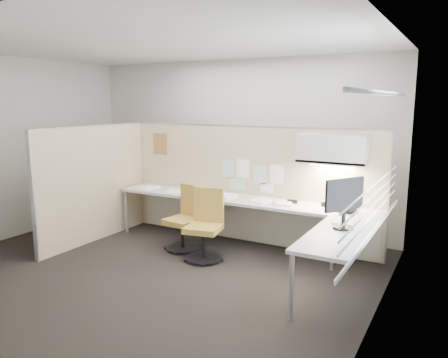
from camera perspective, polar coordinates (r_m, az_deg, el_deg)
The scene contains 27 objects.
floor at distance 5.86m, azimuth -9.17°, elevation -11.33°, with size 5.50×4.50×0.01m, color black.
ceiling at distance 5.50m, azimuth -10.04°, elevation 17.09°, with size 5.50×4.50×0.01m, color white.
wall_back at distance 7.38m, azimuth 1.43°, elevation 4.50°, with size 5.50×0.02×2.80m, color beige.
wall_left at distance 7.53m, azimuth -26.18°, elevation 3.58°, with size 0.02×4.50×2.80m, color beige.
wall_right at distance 4.36m, azimuth 19.90°, elevation -0.06°, with size 0.02×4.50×2.80m, color beige.
window_pane at distance 4.34m, azimuth 19.69°, elevation 1.91°, with size 0.01×2.80×1.30m, color #95A3AD.
partition_back at distance 6.63m, azimuth 2.99°, elevation -0.73°, with size 4.10×0.06×1.75m, color tan.
partition_left at distance 6.95m, azimuth -16.55°, elevation -0.64°, with size 0.06×2.20×1.75m, color tan.
desk at distance 6.12m, azimuth 4.20°, elevation -4.31°, with size 4.00×2.07×0.73m.
overhead_bin at distance 5.87m, azimuth 14.04°, elevation 3.82°, with size 0.90×0.36×0.38m, color beige.
task_light_strip at distance 5.90m, azimuth 13.95°, elevation 1.79°, with size 0.60×0.06×0.02m, color #FFEABF.
pinned_papers at distance 6.54m, azimuth 3.49°, elevation 0.51°, with size 1.01×0.00×0.47m.
poster at distance 7.37m, azimuth -8.35°, elevation 4.55°, with size 0.28×0.00×0.35m, color orange.
chair_left at distance 6.35m, azimuth -5.03°, elevation -5.37°, with size 0.50×0.51×0.92m.
chair_right at distance 5.94m, azimuth -2.47°, elevation -6.28°, with size 0.52×0.54×0.95m.
monitor at distance 4.96m, azimuth 15.44°, elevation -2.67°, with size 0.31×0.48×0.56m.
phone at distance 5.79m, azimuth 15.65°, elevation -3.67°, with size 0.25×0.24×0.12m.
stapler at distance 6.12m, azimuth 8.92°, elevation -2.92°, with size 0.14×0.04×0.05m, color black.
tape_dispenser at distance 6.00m, azimuth 13.10°, elevation -3.28°, with size 0.10×0.06×0.06m, color black.
coat_hook at distance 6.46m, azimuth -21.93°, elevation 3.06°, with size 0.18×0.47×1.40m.
paper_stack_0 at distance 7.17m, azimuth -9.78°, elevation -1.12°, with size 0.23×0.30×0.03m, color white.
paper_stack_1 at distance 6.87m, azimuth -5.62°, elevation -1.55°, with size 0.23×0.30×0.02m, color white.
paper_stack_2 at distance 6.39m, azimuth 0.26°, elevation -2.29°, with size 0.23×0.30×0.04m, color white.
paper_stack_3 at distance 6.20m, azimuth 4.84°, elevation -2.82°, with size 0.23×0.30×0.02m, color white.
paper_stack_4 at distance 6.06m, azimuth 7.75°, elevation -3.14°, with size 0.23×0.30×0.03m, color white.
paper_stack_5 at distance 5.32m, azimuth 15.24°, elevation -5.34°, with size 0.23×0.30×0.02m, color white.
paper_stack_6 at distance 6.89m, azimuth -6.49°, elevation -1.56°, with size 0.23×0.30×0.01m, color white.
Camera 1 is at (3.43, -4.25, 2.13)m, focal length 35.00 mm.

